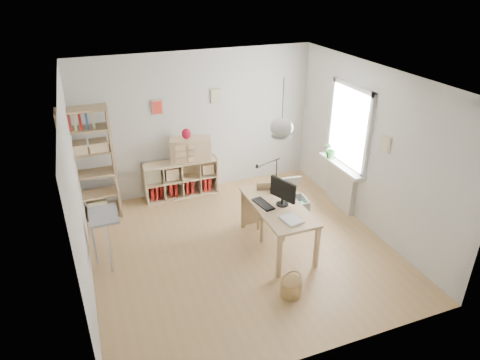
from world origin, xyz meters
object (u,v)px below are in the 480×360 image
object	(u,v)px
cube_shelf	(180,181)
drawer_chest	(191,149)
monitor	(283,191)
chair	(271,207)
storage_chest	(290,203)
desk	(278,211)
tall_bookshelf	(89,161)

from	to	relation	value
cube_shelf	drawer_chest	distance (m)	0.68
drawer_chest	monitor	bearing A→B (deg)	-55.33
chair	drawer_chest	bearing A→B (deg)	129.16
storage_chest	drawer_chest	world-z (taller)	drawer_chest
cube_shelf	monitor	xyz separation A→B (m)	(1.09, -2.23, 0.68)
monitor	drawer_chest	distance (m)	2.35
chair	storage_chest	xyz separation A→B (m)	(0.62, 0.48, -0.31)
desk	drawer_chest	xyz separation A→B (m)	(-0.78, 2.19, 0.28)
desk	storage_chest	xyz separation A→B (m)	(0.68, 0.86, -0.46)
desk	cube_shelf	xyz separation A→B (m)	(-1.02, 2.23, -0.36)
monitor	drawer_chest	size ratio (longest dim) A/B	0.60
storage_chest	tall_bookshelf	bearing A→B (deg)	167.14
tall_bookshelf	monitor	size ratio (longest dim) A/B	4.37
chair	storage_chest	bearing A→B (deg)	52.41
cube_shelf	monitor	world-z (taller)	monitor
tall_bookshelf	storage_chest	world-z (taller)	tall_bookshelf
chair	drawer_chest	world-z (taller)	drawer_chest
cube_shelf	storage_chest	size ratio (longest dim) A/B	2.03
monitor	chair	bearing A→B (deg)	70.15
cube_shelf	monitor	distance (m)	2.58
cube_shelf	storage_chest	world-z (taller)	cube_shelf
tall_bookshelf	monitor	bearing A→B (deg)	-36.35
tall_bookshelf	drawer_chest	size ratio (longest dim) A/B	2.64
tall_bookshelf	chair	size ratio (longest dim) A/B	2.26
tall_bookshelf	chair	xyz separation A→B (m)	(2.64, -1.57, -0.58)
desk	monitor	distance (m)	0.33
storage_chest	chair	bearing A→B (deg)	-136.43
storage_chest	monitor	distance (m)	1.32
tall_bookshelf	drawer_chest	xyz separation A→B (m)	(1.81, 0.24, -0.15)
chair	drawer_chest	xyz separation A→B (m)	(-0.83, 1.81, 0.43)
drawer_chest	chair	bearing A→B (deg)	-51.71
tall_bookshelf	cube_shelf	bearing A→B (deg)	10.19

